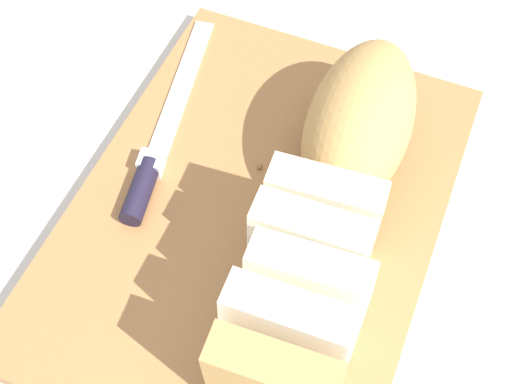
{
  "coord_description": "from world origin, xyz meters",
  "views": [
    {
      "loc": [
        0.29,
        0.13,
        0.55
      ],
      "look_at": [
        0.0,
        0.0,
        0.05
      ],
      "focal_mm": 48.06,
      "sensor_mm": 36.0,
      "label": 1
    }
  ],
  "objects": [
    {
      "name": "crumb_near_knife",
      "position": [
        0.04,
        0.03,
        0.03
      ],
      "size": [
        0.0,
        0.0,
        0.0
      ],
      "primitive_type": "sphere",
      "color": "#996633",
      "rests_on": "cutting_board"
    },
    {
      "name": "bread_knife",
      "position": [
        -0.01,
        -0.11,
        0.03
      ],
      "size": [
        0.25,
        0.08,
        0.02
      ],
      "rotation": [
        0.0,
        0.0,
        3.36
      ],
      "color": "silver",
      "rests_on": "cutting_board"
    },
    {
      "name": "bread_loaf",
      "position": [
        -0.01,
        0.07,
        0.08
      ],
      "size": [
        0.35,
        0.12,
        0.11
      ],
      "rotation": [
        0.0,
        0.0,
        0.09
      ],
      "color": "tan",
      "rests_on": "cutting_board"
    },
    {
      "name": "cutting_board",
      "position": [
        0.0,
        0.0,
        0.01
      ],
      "size": [
        0.44,
        0.33,
        0.02
      ],
      "primitive_type": "cube",
      "rotation": [
        0.0,
        0.0,
        0.04
      ],
      "color": "#9E6B3D",
      "rests_on": "ground_plane"
    },
    {
      "name": "crumb_near_loaf",
      "position": [
        -0.04,
        -0.02,
        0.03
      ],
      "size": [
        0.01,
        0.01,
        0.01
      ],
      "primitive_type": "sphere",
      "color": "#996633",
      "rests_on": "cutting_board"
    },
    {
      "name": "ground_plane",
      "position": [
        0.0,
        0.0,
        0.0
      ],
      "size": [
        3.0,
        3.0,
        0.0
      ],
      "primitive_type": "plane",
      "color": "beige"
    }
  ]
}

